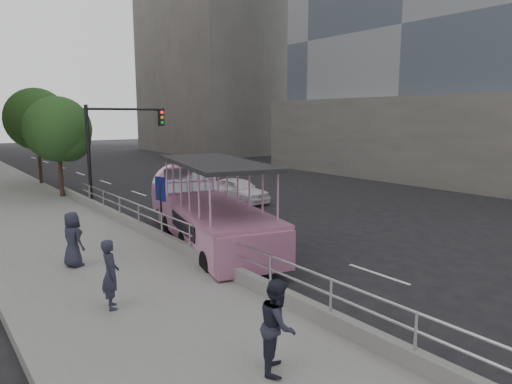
{
  "coord_description": "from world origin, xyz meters",
  "views": [
    {
      "loc": [
        -9.72,
        -10.2,
        4.66
      ],
      "look_at": [
        -0.25,
        2.41,
        2.02
      ],
      "focal_mm": 32.0,
      "sensor_mm": 36.0,
      "label": 1
    }
  ],
  "objects_px": {
    "car": "(238,190)",
    "pedestrian_mid": "(278,325)",
    "parking_sign": "(161,204)",
    "street_tree_near": "(60,132)",
    "pedestrian_far": "(73,239)",
    "duck_boat": "(204,212)",
    "street_tree_far": "(39,121)",
    "pedestrian_near": "(110,274)",
    "traffic_signal": "(112,139)"
  },
  "relations": [
    {
      "from": "pedestrian_near",
      "to": "pedestrian_far",
      "type": "bearing_deg",
      "value": 9.34
    },
    {
      "from": "duck_boat",
      "to": "street_tree_near",
      "type": "height_order",
      "value": "street_tree_near"
    },
    {
      "from": "street_tree_near",
      "to": "parking_sign",
      "type": "bearing_deg",
      "value": -88.5
    },
    {
      "from": "pedestrian_mid",
      "to": "street_tree_far",
      "type": "xyz_separation_m",
      "value": [
        1.92,
        26.49,
        3.19
      ]
    },
    {
      "from": "duck_boat",
      "to": "car",
      "type": "height_order",
      "value": "duck_boat"
    },
    {
      "from": "pedestrian_mid",
      "to": "duck_boat",
      "type": "bearing_deg",
      "value": 19.43
    },
    {
      "from": "car",
      "to": "pedestrian_near",
      "type": "xyz_separation_m",
      "value": [
        -10.68,
        -10.3,
        0.44
      ]
    },
    {
      "from": "parking_sign",
      "to": "street_tree_far",
      "type": "xyz_separation_m",
      "value": [
        -0.1,
        17.64,
        2.67
      ]
    },
    {
      "from": "pedestrian_mid",
      "to": "parking_sign",
      "type": "relative_size",
      "value": 0.63
    },
    {
      "from": "car",
      "to": "parking_sign",
      "type": "relative_size",
      "value": 1.53
    },
    {
      "from": "car",
      "to": "pedestrian_far",
      "type": "height_order",
      "value": "pedestrian_far"
    },
    {
      "from": "pedestrian_mid",
      "to": "pedestrian_far",
      "type": "distance_m",
      "value": 7.96
    },
    {
      "from": "car",
      "to": "pedestrian_mid",
      "type": "bearing_deg",
      "value": -128.13
    },
    {
      "from": "duck_boat",
      "to": "pedestrian_near",
      "type": "distance_m",
      "value": 6.66
    },
    {
      "from": "parking_sign",
      "to": "traffic_signal",
      "type": "xyz_separation_m",
      "value": [
        1.29,
        8.22,
        1.86
      ]
    },
    {
      "from": "car",
      "to": "pedestrian_near",
      "type": "bearing_deg",
      "value": -141.67
    },
    {
      "from": "car",
      "to": "street_tree_far",
      "type": "bearing_deg",
      "value": 116.02
    },
    {
      "from": "pedestrian_near",
      "to": "traffic_signal",
      "type": "height_order",
      "value": "traffic_signal"
    },
    {
      "from": "pedestrian_far",
      "to": "parking_sign",
      "type": "bearing_deg",
      "value": -89.85
    },
    {
      "from": "street_tree_near",
      "to": "duck_boat",
      "type": "bearing_deg",
      "value": -80.82
    },
    {
      "from": "pedestrian_mid",
      "to": "street_tree_far",
      "type": "relative_size",
      "value": 0.25
    },
    {
      "from": "duck_boat",
      "to": "traffic_signal",
      "type": "xyz_separation_m",
      "value": [
        -0.32,
        8.44,
        2.32
      ]
    },
    {
      "from": "traffic_signal",
      "to": "pedestrian_mid",
      "type": "bearing_deg",
      "value": -101.0
    },
    {
      "from": "traffic_signal",
      "to": "car",
      "type": "bearing_deg",
      "value": -22.7
    },
    {
      "from": "street_tree_far",
      "to": "street_tree_near",
      "type": "bearing_deg",
      "value": -91.91
    },
    {
      "from": "car",
      "to": "pedestrian_near",
      "type": "relative_size",
      "value": 2.44
    },
    {
      "from": "pedestrian_far",
      "to": "street_tree_near",
      "type": "height_order",
      "value": "street_tree_near"
    },
    {
      "from": "pedestrian_near",
      "to": "pedestrian_far",
      "type": "distance_m",
      "value": 3.59
    },
    {
      "from": "pedestrian_near",
      "to": "pedestrian_mid",
      "type": "bearing_deg",
      "value": -150.04
    },
    {
      "from": "duck_boat",
      "to": "traffic_signal",
      "type": "bearing_deg",
      "value": 92.18
    },
    {
      "from": "parking_sign",
      "to": "traffic_signal",
      "type": "relative_size",
      "value": 0.5
    },
    {
      "from": "duck_boat",
      "to": "pedestrian_mid",
      "type": "relative_size",
      "value": 5.99
    },
    {
      "from": "pedestrian_far",
      "to": "pedestrian_near",
      "type": "bearing_deg",
      "value": 160.9
    },
    {
      "from": "duck_boat",
      "to": "street_tree_near",
      "type": "xyz_separation_m",
      "value": [
        -1.92,
        11.87,
        2.64
      ]
    },
    {
      "from": "pedestrian_mid",
      "to": "street_tree_near",
      "type": "height_order",
      "value": "street_tree_near"
    },
    {
      "from": "parking_sign",
      "to": "street_tree_near",
      "type": "xyz_separation_m",
      "value": [
        -0.3,
        11.64,
        2.18
      ]
    },
    {
      "from": "duck_boat",
      "to": "car",
      "type": "relative_size",
      "value": 2.48
    },
    {
      "from": "pedestrian_near",
      "to": "pedestrian_far",
      "type": "height_order",
      "value": "pedestrian_near"
    },
    {
      "from": "pedestrian_far",
      "to": "parking_sign",
      "type": "distance_m",
      "value": 3.46
    },
    {
      "from": "pedestrian_far",
      "to": "parking_sign",
      "type": "xyz_separation_m",
      "value": [
        3.27,
        0.99,
        0.53
      ]
    },
    {
      "from": "parking_sign",
      "to": "car",
      "type": "bearing_deg",
      "value": 38.28
    },
    {
      "from": "duck_boat",
      "to": "street_tree_near",
      "type": "relative_size",
      "value": 1.72
    },
    {
      "from": "duck_boat",
      "to": "car",
      "type": "xyz_separation_m",
      "value": [
        5.64,
        5.95,
        -0.5
      ]
    },
    {
      "from": "car",
      "to": "parking_sign",
      "type": "xyz_separation_m",
      "value": [
        -7.25,
        -5.72,
        0.96
      ]
    },
    {
      "from": "pedestrian_far",
      "to": "pedestrian_mid",
      "type": "bearing_deg",
      "value": 172.37
    },
    {
      "from": "parking_sign",
      "to": "traffic_signal",
      "type": "distance_m",
      "value": 8.52
    },
    {
      "from": "pedestrian_mid",
      "to": "street_tree_far",
      "type": "height_order",
      "value": "street_tree_far"
    },
    {
      "from": "pedestrian_mid",
      "to": "pedestrian_near",
      "type": "bearing_deg",
      "value": 60.49
    },
    {
      "from": "pedestrian_near",
      "to": "pedestrian_mid",
      "type": "distance_m",
      "value": 4.49
    },
    {
      "from": "pedestrian_far",
      "to": "traffic_signal",
      "type": "relative_size",
      "value": 0.31
    }
  ]
}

